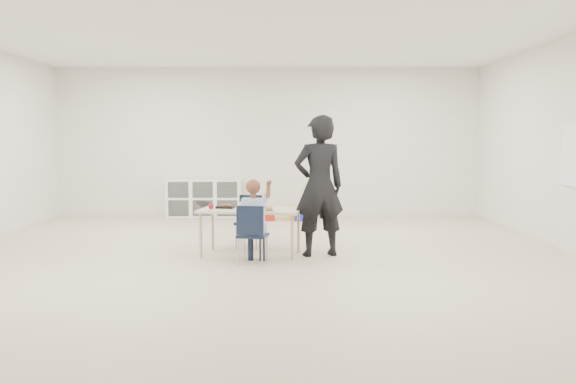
{
  "coord_description": "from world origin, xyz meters",
  "views": [
    {
      "loc": [
        0.36,
        -7.11,
        1.43
      ],
      "look_at": [
        0.37,
        -0.28,
        0.85
      ],
      "focal_mm": 38.0,
      "sensor_mm": 36.0,
      "label": 1
    }
  ],
  "objects_px": {
    "chair_near": "(253,234)",
    "cubby_shelf": "(204,198)",
    "child": "(253,217)",
    "adult": "(319,186)",
    "table": "(251,232)"
  },
  "relations": [
    {
      "from": "chair_near",
      "to": "adult",
      "type": "xyz_separation_m",
      "value": [
        0.79,
        0.49,
        0.52
      ]
    },
    {
      "from": "chair_near",
      "to": "table",
      "type": "bearing_deg",
      "value": 105.7
    },
    {
      "from": "adult",
      "to": "table",
      "type": "bearing_deg",
      "value": -18.64
    },
    {
      "from": "table",
      "to": "adult",
      "type": "height_order",
      "value": "adult"
    },
    {
      "from": "table",
      "to": "chair_near",
      "type": "relative_size",
      "value": 1.94
    },
    {
      "from": "chair_near",
      "to": "cubby_shelf",
      "type": "distance_m",
      "value": 4.55
    },
    {
      "from": "chair_near",
      "to": "cubby_shelf",
      "type": "relative_size",
      "value": 0.49
    },
    {
      "from": "child",
      "to": "adult",
      "type": "height_order",
      "value": "adult"
    },
    {
      "from": "chair_near",
      "to": "cubby_shelf",
      "type": "bearing_deg",
      "value": 114.25
    },
    {
      "from": "child",
      "to": "adult",
      "type": "xyz_separation_m",
      "value": [
        0.79,
        0.49,
        0.33
      ]
    },
    {
      "from": "table",
      "to": "chair_near",
      "type": "distance_m",
      "value": 0.56
    },
    {
      "from": "chair_near",
      "to": "adult",
      "type": "distance_m",
      "value": 1.07
    },
    {
      "from": "table",
      "to": "adult",
      "type": "relative_size",
      "value": 0.77
    },
    {
      "from": "child",
      "to": "cubby_shelf",
      "type": "distance_m",
      "value": 4.56
    },
    {
      "from": "adult",
      "to": "cubby_shelf",
      "type": "bearing_deg",
      "value": -77.92
    }
  ]
}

